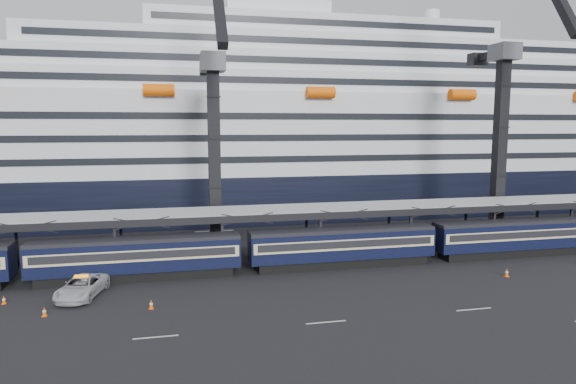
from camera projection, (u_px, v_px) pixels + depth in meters
name	position (u px, v px, depth m)	size (l,w,h in m)	color
ground	(468.00, 291.00, 44.14)	(260.00, 260.00, 0.00)	black
train	(374.00, 243.00, 52.51)	(133.05, 3.00, 4.05)	black
canopy	(400.00, 207.00, 57.01)	(130.00, 6.25, 5.53)	#94969C
cruise_ship	(313.00, 137.00, 86.81)	(214.09, 28.84, 34.00)	black
crane_dark_near	(214.00, 146.00, 56.22)	(4.50, 17.75, 35.08)	#4C4F54
crane_dark_mid	(503.00, 132.00, 62.73)	(4.50, 18.24, 39.64)	#4C4F54
pickup_truck	(82.00, 287.00, 42.68)	(2.83, 6.13, 1.70)	#B7B8BF
traffic_cone_a	(4.00, 300.00, 41.02)	(0.35, 0.35, 0.70)	#FF6008
traffic_cone_b	(44.00, 311.00, 38.35)	(0.37, 0.37, 0.74)	#FF6008
traffic_cone_c	(151.00, 304.00, 39.93)	(0.37, 0.37, 0.75)	#FF6008
traffic_cone_d	(507.00, 272.00, 48.45)	(0.41, 0.41, 0.82)	#FF6008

